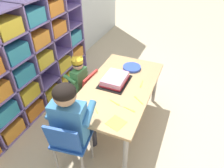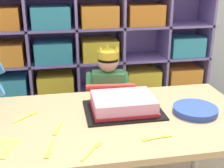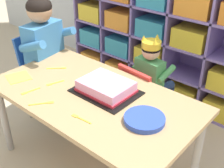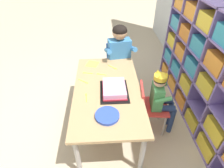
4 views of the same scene
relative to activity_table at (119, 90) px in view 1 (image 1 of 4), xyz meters
name	(u,v)px [view 1 (image 1 of 4)]	position (x,y,z in m)	size (l,w,h in m)	color
ground	(118,123)	(0.00, 0.00, -0.54)	(16.00, 16.00, 0.00)	beige
storage_cubby_shelf	(22,68)	(-0.20, 1.17, 0.14)	(2.29, 0.32, 1.41)	#7F6BB2
activity_table	(119,90)	(0.00, 0.00, 0.00)	(1.34, 0.73, 0.60)	tan
classroom_chair_blue	(84,89)	(0.05, 0.49, -0.16)	(0.35, 0.36, 0.63)	red
child_with_crown	(76,78)	(0.06, 0.60, -0.02)	(0.31, 0.31, 0.84)	#4C9E5B
classroom_chair_adult_side	(69,141)	(-0.78, 0.18, -0.09)	(0.38, 0.38, 0.74)	#1E4CA8
adult_helper_seated	(72,117)	(-0.66, 0.20, 0.11)	(0.45, 0.44, 1.05)	#3D7FBC
birthday_cake_on_tray	(115,80)	(0.05, 0.07, 0.10)	(0.39, 0.30, 0.08)	black
paper_plate_stack	(132,67)	(0.41, -0.02, 0.08)	(0.22, 0.22, 0.03)	blue
paper_napkin_square	(116,123)	(-0.53, -0.18, 0.06)	(0.15, 0.15, 0.00)	#F4DB4C
fork_scattered_mid_table	(138,100)	(-0.15, -0.27, 0.06)	(0.10, 0.13, 0.00)	yellow
fork_near_cake_tray	(95,108)	(-0.43, 0.09, 0.06)	(0.11, 0.11, 0.00)	yellow
fork_near_child_seat	(130,110)	(-0.32, -0.24, 0.06)	(0.04, 0.13, 0.00)	yellow
fork_by_napkin	(115,103)	(-0.28, -0.07, 0.06)	(0.05, 0.12, 0.00)	yellow
fork_beside_plate_stack	(141,84)	(0.12, -0.22, 0.06)	(0.13, 0.03, 0.00)	yellow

